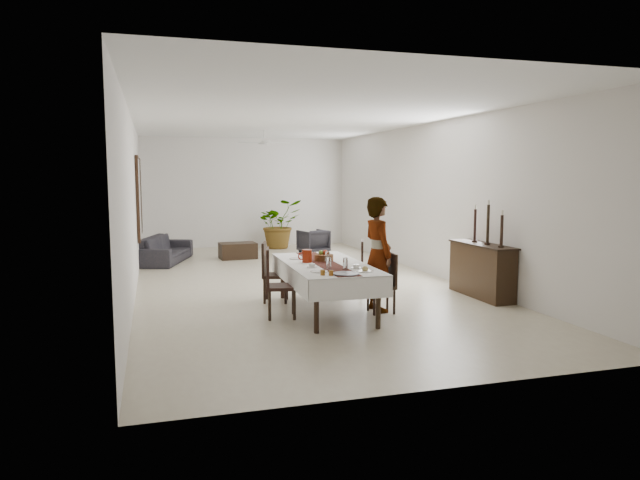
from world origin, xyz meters
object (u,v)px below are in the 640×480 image
Objects in this scene: dining_table_top at (325,265)px; woman at (378,254)px; sideboard_body at (482,271)px; red_pitcher at (307,256)px; sofa at (165,249)px.

woman is at bearing -9.64° from dining_table_top.
sideboard_body is (2.12, 0.45, -0.44)m from woman.
dining_table_top is at bearing -32.15° from red_pitcher.
sideboard_body reaches higher than sofa.
red_pitcher is 1.10m from woman.
sideboard_body is (2.93, 0.29, -0.27)m from dining_table_top.
dining_table_top reaches higher than sofa.
sofa is at bearing 132.48° from sideboard_body.
sofa is at bearing 111.98° from dining_table_top.
sofa is (-2.26, 5.96, -0.41)m from dining_table_top.
woman reaches higher than dining_table_top.
sideboard_body is at bearing 2.48° from red_pitcher.
red_pitcher is 0.13× the size of sideboard_body.
woman is 0.82× the size of sofa.
red_pitcher is at bearing 149.04° from dining_table_top.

